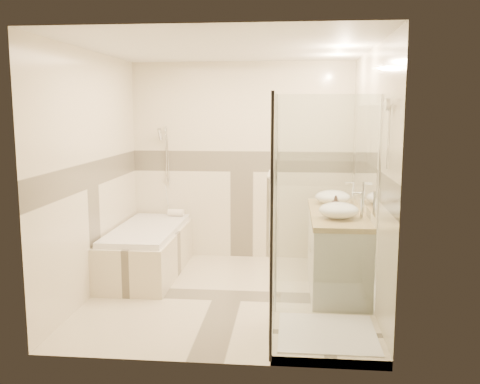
# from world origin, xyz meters

# --- Properties ---
(room) EXTENTS (2.82, 3.02, 2.52)m
(room) POSITION_xyz_m (0.06, 0.01, 1.26)
(room) COLOR beige
(room) RESTS_ON ground
(bathtub) EXTENTS (0.75, 1.70, 0.56)m
(bathtub) POSITION_xyz_m (-1.02, 0.65, 0.31)
(bathtub) COLOR beige
(bathtub) RESTS_ON ground
(vanity) EXTENTS (0.58, 1.62, 0.85)m
(vanity) POSITION_xyz_m (1.12, 0.30, 0.43)
(vanity) COLOR silver
(vanity) RESTS_ON ground
(shower_enclosure) EXTENTS (0.96, 0.93, 2.04)m
(shower_enclosure) POSITION_xyz_m (0.83, -0.97, 0.51)
(shower_enclosure) COLOR beige
(shower_enclosure) RESTS_ON ground
(vessel_sink_near) EXTENTS (0.39, 0.39, 0.16)m
(vessel_sink_near) POSITION_xyz_m (1.10, 0.75, 0.93)
(vessel_sink_near) COLOR white
(vessel_sink_near) RESTS_ON vanity
(vessel_sink_far) EXTENTS (0.39, 0.39, 0.16)m
(vessel_sink_far) POSITION_xyz_m (1.10, -0.05, 0.93)
(vessel_sink_far) COLOR white
(vessel_sink_far) RESTS_ON vanity
(faucet_near) EXTENTS (0.11, 0.03, 0.26)m
(faucet_near) POSITION_xyz_m (1.32, 0.75, 1.00)
(faucet_near) COLOR silver
(faucet_near) RESTS_ON vanity
(faucet_far) EXTENTS (0.11, 0.03, 0.27)m
(faucet_far) POSITION_xyz_m (1.32, -0.05, 1.01)
(faucet_far) COLOR silver
(faucet_far) RESTS_ON vanity
(amenity_bottle_a) EXTENTS (0.09, 0.09, 0.16)m
(amenity_bottle_a) POSITION_xyz_m (1.10, 0.16, 0.93)
(amenity_bottle_a) COLOR black
(amenity_bottle_a) RESTS_ON vanity
(amenity_bottle_b) EXTENTS (0.16, 0.16, 0.17)m
(amenity_bottle_b) POSITION_xyz_m (1.10, 0.32, 0.93)
(amenity_bottle_b) COLOR black
(amenity_bottle_b) RESTS_ON vanity
(folded_towels) EXTENTS (0.22, 0.30, 0.09)m
(folded_towels) POSITION_xyz_m (1.10, 1.01, 0.89)
(folded_towels) COLOR white
(folded_towels) RESTS_ON vanity
(rolled_towel) EXTENTS (0.20, 0.09, 0.09)m
(rolled_towel) POSITION_xyz_m (-0.83, 1.31, 0.61)
(rolled_towel) COLOR white
(rolled_towel) RESTS_ON bathtub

